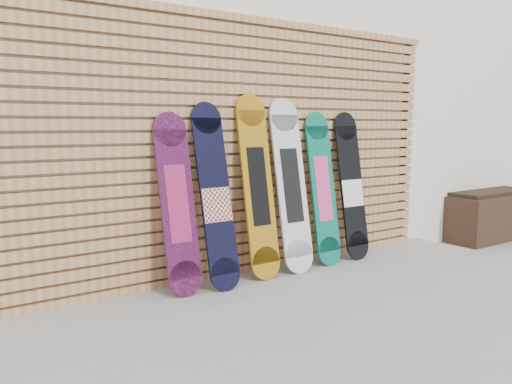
% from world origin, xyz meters
% --- Properties ---
extents(ground, '(80.00, 80.00, 0.00)m').
position_xyz_m(ground, '(0.00, 0.00, 0.00)').
color(ground, gray).
rests_on(ground, ground).
extents(building, '(12.00, 5.00, 3.60)m').
position_xyz_m(building, '(0.50, 3.50, 1.80)').
color(building, white).
rests_on(building, ground).
extents(concrete_step, '(4.60, 0.70, 0.12)m').
position_xyz_m(concrete_step, '(-0.15, 0.68, 0.06)').
color(concrete_step, gray).
rests_on(concrete_step, ground).
extents(slat_wall, '(4.26, 0.08, 2.29)m').
position_xyz_m(slat_wall, '(-0.15, 0.97, 1.21)').
color(slat_wall, '#B27B4A').
rests_on(slat_wall, ground).
extents(planter_box, '(1.33, 0.55, 0.60)m').
position_xyz_m(planter_box, '(3.31, 0.83, 0.29)').
color(planter_box, black).
rests_on(planter_box, ground).
extents(snowboard_0, '(0.27, 0.31, 1.38)m').
position_xyz_m(snowboard_0, '(-0.90, 0.79, 0.81)').
color(snowboard_0, black).
rests_on(snowboard_0, concrete_step).
extents(snowboard_1, '(0.26, 0.36, 1.46)m').
position_xyz_m(snowboard_1, '(-0.59, 0.76, 0.84)').
color(snowboard_1, black).
rests_on(snowboard_1, concrete_step).
extents(snowboard_2, '(0.28, 0.30, 1.54)m').
position_xyz_m(snowboard_2, '(-0.17, 0.79, 0.89)').
color(snowboard_2, '#AA7112').
rests_on(snowboard_2, concrete_step).
extents(snowboard_3, '(0.30, 0.32, 1.51)m').
position_xyz_m(snowboard_3, '(0.18, 0.78, 0.87)').
color(snowboard_3, silver).
rests_on(snowboard_3, concrete_step).
extents(snowboard_4, '(0.26, 0.28, 1.40)m').
position_xyz_m(snowboard_4, '(0.56, 0.81, 0.82)').
color(snowboard_4, '#0B6C54').
rests_on(snowboard_4, concrete_step).
extents(snowboard_5, '(0.27, 0.28, 1.40)m').
position_xyz_m(snowboard_5, '(0.92, 0.80, 0.81)').
color(snowboard_5, black).
rests_on(snowboard_5, concrete_step).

